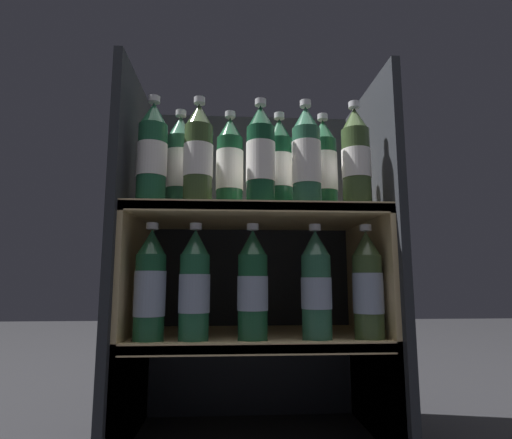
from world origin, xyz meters
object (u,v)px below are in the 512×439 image
at_px(bottle_upper_back_1, 230,166).
at_px(bottle_lower_front_3, 316,287).
at_px(bottle_lower_front_2, 253,287).
at_px(bottle_upper_front_2, 261,157).
at_px(bottle_upper_front_3, 306,158).
at_px(bottle_upper_front_4, 356,159).
at_px(bottle_upper_back_3, 324,168).
at_px(bottle_upper_front_0, 152,155).
at_px(bottle_lower_front_4, 368,287).
at_px(bottle_lower_front_1, 194,287).
at_px(bottle_upper_front_1, 198,156).
at_px(bottle_lower_front_0, 150,287).
at_px(bottle_upper_back_0, 179,165).
at_px(bottle_upper_back_2, 280,167).

relative_size(bottle_upper_back_1, bottle_lower_front_3, 1.00).
bearing_deg(bottle_lower_front_3, bottle_lower_front_2, -180.00).
height_order(bottle_upper_front_2, bottle_lower_front_2, bottle_upper_front_2).
xyz_separation_m(bottle_upper_front_3, bottle_upper_front_4, (0.12, 0.00, 0.00)).
bearing_deg(bottle_lower_front_3, bottle_upper_back_3, 60.67).
bearing_deg(bottle_upper_front_3, bottle_upper_front_0, 180.00).
height_order(bottle_upper_front_2, bottle_upper_back_1, same).
bearing_deg(bottle_lower_front_4, bottle_lower_front_2, -180.00).
bearing_deg(bottle_lower_front_1, bottle_upper_front_1, 0.00).
bearing_deg(bottle_lower_front_2, bottle_upper_front_4, -0.00).
distance_m(bottle_lower_front_0, bottle_lower_front_4, 0.48).
height_order(bottle_upper_front_1, bottle_upper_back_0, same).
distance_m(bottle_upper_back_2, bottle_lower_front_2, 0.31).
xyz_separation_m(bottle_upper_back_1, bottle_lower_front_1, (-0.07, -0.08, -0.29)).
relative_size(bottle_upper_back_1, bottle_lower_front_1, 1.00).
xyz_separation_m(bottle_upper_front_2, bottle_lower_front_4, (0.24, 0.00, -0.29)).
height_order(bottle_upper_back_0, bottle_lower_front_0, bottle_upper_back_0).
bearing_deg(bottle_lower_front_1, bottle_lower_front_3, 0.00).
relative_size(bottle_upper_front_0, bottle_upper_front_2, 1.00).
xyz_separation_m(bottle_upper_front_1, bottle_lower_front_3, (0.26, 0.00, -0.29)).
distance_m(bottle_upper_front_1, bottle_upper_back_3, 0.32).
height_order(bottle_upper_front_2, bottle_upper_back_3, same).
distance_m(bottle_upper_front_4, bottle_lower_front_0, 0.55).
relative_size(bottle_upper_back_1, bottle_lower_front_0, 1.00).
bearing_deg(bottle_lower_front_0, bottle_upper_back_0, 59.24).
bearing_deg(bottle_upper_front_0, bottle_lower_front_1, 0.00).
distance_m(bottle_upper_front_2, bottle_lower_front_3, 0.32).
height_order(bottle_upper_front_4, bottle_lower_front_0, bottle_upper_front_4).
height_order(bottle_upper_front_1, bottle_lower_front_1, bottle_upper_front_1).
xyz_separation_m(bottle_upper_back_1, bottle_lower_front_4, (0.31, -0.08, -0.29)).
height_order(bottle_upper_front_2, bottle_lower_front_3, bottle_upper_front_2).
distance_m(bottle_upper_front_1, bottle_upper_back_1, 0.10).
bearing_deg(bottle_upper_front_3, bottle_upper_front_1, 180.00).
bearing_deg(bottle_lower_front_0, bottle_upper_back_3, 10.56).
height_order(bottle_upper_front_4, bottle_lower_front_2, bottle_upper_front_4).
relative_size(bottle_upper_front_2, bottle_upper_back_3, 1.00).
distance_m(bottle_upper_back_2, bottle_lower_front_0, 0.42).
distance_m(bottle_lower_front_2, bottle_lower_front_4, 0.26).
height_order(bottle_upper_back_0, bottle_lower_front_4, bottle_upper_back_0).
distance_m(bottle_upper_front_4, bottle_lower_front_2, 0.38).
distance_m(bottle_upper_front_4, bottle_lower_front_4, 0.30).
relative_size(bottle_upper_front_3, bottle_lower_front_1, 1.00).
distance_m(bottle_upper_front_3, bottle_lower_front_3, 0.29).
bearing_deg(bottle_upper_back_3, bottle_upper_front_4, -52.20).
height_order(bottle_upper_back_3, bottle_lower_front_4, bottle_upper_back_3).
relative_size(bottle_lower_front_0, bottle_lower_front_4, 1.00).
bearing_deg(bottle_lower_front_1, bottle_upper_front_2, -0.00).
bearing_deg(bottle_upper_front_3, bottle_lower_front_3, 0.00).
bearing_deg(bottle_lower_front_1, bottle_upper_front_4, -0.00).
distance_m(bottle_upper_front_4, bottle_upper_back_0, 0.42).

